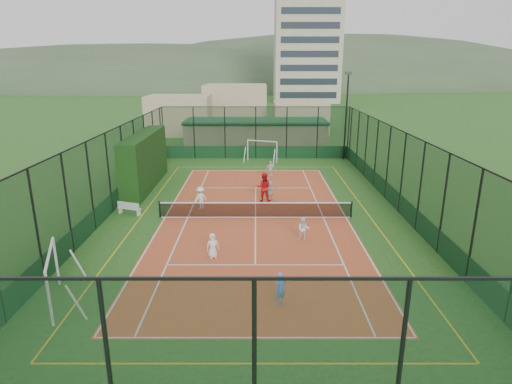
{
  "coord_description": "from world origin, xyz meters",
  "views": [
    {
      "loc": [
        0.04,
        -24.38,
        8.96
      ],
      "look_at": [
        0.03,
        1.38,
        1.2
      ],
      "focal_mm": 30.0,
      "sensor_mm": 36.0,
      "label": 1
    }
  ],
  "objects_px": {
    "child_near_mid": "(281,289)",
    "child_far_right": "(271,170)",
    "futsal_goal_far": "(262,151)",
    "child_near_left": "(213,246)",
    "child_far_back": "(270,190)",
    "clubhouse": "(256,134)",
    "child_near_right": "(303,229)",
    "futsal_goal_near": "(53,279)",
    "child_far_left": "(201,198)",
    "coach": "(264,187)",
    "apartment_tower": "(307,37)",
    "white_bench": "(129,208)",
    "floodlight_ne": "(346,116)"
  },
  "relations": [
    {
      "from": "clubhouse",
      "to": "child_far_right",
      "type": "distance_m",
      "value": 13.05
    },
    {
      "from": "floodlight_ne",
      "to": "coach",
      "type": "bearing_deg",
      "value": -120.95
    },
    {
      "from": "child_far_back",
      "to": "child_far_right",
      "type": "bearing_deg",
      "value": -104.3
    },
    {
      "from": "apartment_tower",
      "to": "child_far_back",
      "type": "relative_size",
      "value": 22.42
    },
    {
      "from": "child_near_left",
      "to": "child_near_right",
      "type": "bearing_deg",
      "value": 2.73
    },
    {
      "from": "white_bench",
      "to": "child_near_left",
      "type": "bearing_deg",
      "value": -27.14
    },
    {
      "from": "apartment_tower",
      "to": "child_near_left",
      "type": "distance_m",
      "value": 89.88
    },
    {
      "from": "child_near_mid",
      "to": "child_near_right",
      "type": "bearing_deg",
      "value": 42.59
    },
    {
      "from": "clubhouse",
      "to": "white_bench",
      "type": "distance_m",
      "value": 22.85
    },
    {
      "from": "futsal_goal_near",
      "to": "child_near_left",
      "type": "height_order",
      "value": "futsal_goal_near"
    },
    {
      "from": "child_far_right",
      "to": "child_far_back",
      "type": "relative_size",
      "value": 1.11
    },
    {
      "from": "child_near_right",
      "to": "child_far_left",
      "type": "bearing_deg",
      "value": 146.34
    },
    {
      "from": "futsal_goal_near",
      "to": "child_near_mid",
      "type": "bearing_deg",
      "value": -110.64
    },
    {
      "from": "apartment_tower",
      "to": "child_far_left",
      "type": "bearing_deg",
      "value": -100.91
    },
    {
      "from": "white_bench",
      "to": "child_near_mid",
      "type": "bearing_deg",
      "value": -29.82
    },
    {
      "from": "child_near_right",
      "to": "child_far_right",
      "type": "relative_size",
      "value": 0.87
    },
    {
      "from": "floodlight_ne",
      "to": "child_far_right",
      "type": "xyz_separation_m",
      "value": [
        -7.39,
        -7.57,
        -3.37
      ]
    },
    {
      "from": "child_near_left",
      "to": "child_far_right",
      "type": "distance_m",
      "value": 14.99
    },
    {
      "from": "futsal_goal_far",
      "to": "child_far_left",
      "type": "relative_size",
      "value": 2.07
    },
    {
      "from": "clubhouse",
      "to": "child_far_right",
      "type": "height_order",
      "value": "clubhouse"
    },
    {
      "from": "futsal_goal_near",
      "to": "child_near_right",
      "type": "bearing_deg",
      "value": -79.16
    },
    {
      "from": "clubhouse",
      "to": "child_far_back",
      "type": "xyz_separation_m",
      "value": [
        0.97,
        -18.52,
        -0.9
      ]
    },
    {
      "from": "child_near_mid",
      "to": "child_far_right",
      "type": "bearing_deg",
      "value": 55.77
    },
    {
      "from": "floodlight_ne",
      "to": "child_far_back",
      "type": "relative_size",
      "value": 6.17
    },
    {
      "from": "futsal_goal_near",
      "to": "child_far_back",
      "type": "relative_size",
      "value": 2.45
    },
    {
      "from": "clubhouse",
      "to": "child_near_mid",
      "type": "relative_size",
      "value": 11.41
    },
    {
      "from": "white_bench",
      "to": "child_far_right",
      "type": "relative_size",
      "value": 1.03
    },
    {
      "from": "clubhouse",
      "to": "child_near_right",
      "type": "height_order",
      "value": "clubhouse"
    },
    {
      "from": "apartment_tower",
      "to": "child_near_mid",
      "type": "distance_m",
      "value": 93.52
    },
    {
      "from": "child_near_left",
      "to": "child_far_back",
      "type": "relative_size",
      "value": 0.93
    },
    {
      "from": "futsal_goal_near",
      "to": "coach",
      "type": "relative_size",
      "value": 1.67
    },
    {
      "from": "futsal_goal_far",
      "to": "child_far_back",
      "type": "xyz_separation_m",
      "value": [
        0.37,
        -12.04,
        -0.3
      ]
    },
    {
      "from": "floodlight_ne",
      "to": "white_bench",
      "type": "height_order",
      "value": "floodlight_ne"
    },
    {
      "from": "child_near_mid",
      "to": "white_bench",
      "type": "bearing_deg",
      "value": 96.85
    },
    {
      "from": "futsal_goal_near",
      "to": "futsal_goal_far",
      "type": "bearing_deg",
      "value": -38.45
    },
    {
      "from": "white_bench",
      "to": "apartment_tower",
      "type": "bearing_deg",
      "value": 96.13
    },
    {
      "from": "child_far_left",
      "to": "child_far_right",
      "type": "bearing_deg",
      "value": -167.05
    },
    {
      "from": "child_near_right",
      "to": "futsal_goal_far",
      "type": "bearing_deg",
      "value": 102.26
    },
    {
      "from": "clubhouse",
      "to": "white_bench",
      "type": "bearing_deg",
      "value": -109.99
    },
    {
      "from": "child_near_right",
      "to": "coach",
      "type": "distance_m",
      "value": 7.0
    },
    {
      "from": "futsal_goal_far",
      "to": "child_far_right",
      "type": "distance_m",
      "value": 6.51
    },
    {
      "from": "floodlight_ne",
      "to": "child_far_right",
      "type": "distance_m",
      "value": 11.1
    },
    {
      "from": "apartment_tower",
      "to": "white_bench",
      "type": "relative_size",
      "value": 19.62
    },
    {
      "from": "child_far_right",
      "to": "apartment_tower",
      "type": "bearing_deg",
      "value": -108.16
    },
    {
      "from": "child_near_mid",
      "to": "child_far_right",
      "type": "distance_m",
      "value": 18.8
    },
    {
      "from": "child_far_back",
      "to": "coach",
      "type": "distance_m",
      "value": 0.6
    },
    {
      "from": "futsal_goal_far",
      "to": "child_far_left",
      "type": "distance_m",
      "value": 14.55
    },
    {
      "from": "futsal_goal_far",
      "to": "child_near_left",
      "type": "distance_m",
      "value": 21.28
    },
    {
      "from": "floodlight_ne",
      "to": "child_near_mid",
      "type": "bearing_deg",
      "value": -106.13
    },
    {
      "from": "white_bench",
      "to": "futsal_goal_far",
      "type": "xyz_separation_m",
      "value": [
        8.4,
        14.96,
        0.55
      ]
    }
  ]
}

